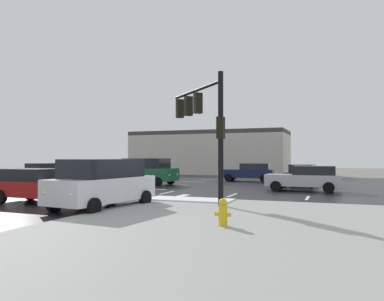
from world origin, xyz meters
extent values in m
plane|color=slate|center=(0.00, 0.00, 0.00)|extent=(120.00, 120.00, 0.00)
cube|color=#232326|center=(0.00, 0.00, 0.01)|extent=(44.00, 44.00, 0.02)
cube|color=#9E9E99|center=(12.00, -12.00, 0.07)|extent=(18.00, 18.00, 0.14)
cube|color=white|center=(5.00, -4.00, 0.17)|extent=(4.00, 1.60, 0.06)
cube|color=silver|center=(0.00, -10.00, 0.02)|extent=(2.00, 0.15, 0.01)
cube|color=silver|center=(0.00, -6.00, 0.02)|extent=(2.00, 0.15, 0.01)
cube|color=silver|center=(0.00, -2.00, 0.02)|extent=(2.00, 0.15, 0.01)
cube|color=silver|center=(0.00, 2.00, 0.02)|extent=(2.00, 0.15, 0.01)
cube|color=silver|center=(0.00, 6.00, 0.02)|extent=(2.00, 0.15, 0.01)
cube|color=silver|center=(0.00, 10.00, 0.02)|extent=(2.00, 0.15, 0.01)
cube|color=silver|center=(0.00, 14.00, 0.02)|extent=(2.00, 0.15, 0.01)
cube|color=silver|center=(0.00, 18.00, 0.02)|extent=(2.00, 0.15, 0.01)
cube|color=silver|center=(-10.00, 0.00, 0.02)|extent=(0.15, 2.00, 0.01)
cube|color=silver|center=(-6.00, 0.00, 0.02)|extent=(0.15, 2.00, 0.01)
cube|color=silver|center=(-2.00, 0.00, 0.02)|extent=(0.15, 2.00, 0.01)
cube|color=silver|center=(2.00, 0.00, 0.02)|extent=(0.15, 2.00, 0.01)
cube|color=silver|center=(6.00, 0.00, 0.02)|extent=(0.15, 2.00, 0.01)
cube|color=silver|center=(10.00, 0.00, 0.02)|extent=(0.15, 2.00, 0.01)
cube|color=silver|center=(3.50, -4.00, 0.02)|extent=(0.45, 7.00, 0.01)
cylinder|color=black|center=(6.96, -5.50, 2.90)|extent=(0.22, 0.22, 5.52)
cylinder|color=black|center=(5.24, -3.81, 5.26)|extent=(3.53, 3.48, 0.14)
cube|color=black|center=(5.41, -3.98, 4.64)|extent=(0.45, 0.45, 0.95)
sphere|color=red|center=(5.30, -3.87, 4.92)|extent=(0.20, 0.20, 0.20)
cube|color=black|center=(4.64, -3.22, 4.64)|extent=(0.45, 0.45, 0.95)
sphere|color=red|center=(4.53, -3.11, 4.92)|extent=(0.20, 0.20, 0.20)
cube|color=black|center=(3.87, -2.46, 4.64)|extent=(0.45, 0.45, 0.95)
sphere|color=red|center=(3.75, -2.35, 4.92)|extent=(0.20, 0.20, 0.20)
cube|color=black|center=(6.96, -5.50, 3.34)|extent=(0.28, 0.36, 0.90)
cylinder|color=gold|center=(8.29, -9.79, 0.44)|extent=(0.26, 0.26, 0.60)
sphere|color=gold|center=(8.29, -9.79, 0.81)|extent=(0.25, 0.25, 0.25)
cylinder|color=gold|center=(8.11, -9.79, 0.47)|extent=(0.12, 0.11, 0.11)
cylinder|color=gold|center=(8.47, -9.79, 0.47)|extent=(0.12, 0.11, 0.11)
cube|color=beige|center=(-3.86, 26.15, 2.48)|extent=(19.70, 8.00, 4.96)
cube|color=#3F3D3A|center=(-3.86, 26.15, 5.21)|extent=(19.70, 8.00, 0.50)
cube|color=#B7BABF|center=(9.47, 4.00, 0.70)|extent=(4.52, 1.84, 0.70)
cube|color=black|center=(10.14, 3.99, 1.33)|extent=(2.49, 1.68, 0.55)
cylinder|color=black|center=(7.93, 3.11, 0.35)|extent=(0.66, 0.23, 0.66)
cylinder|color=black|center=(7.95, 4.91, 0.35)|extent=(0.66, 0.23, 0.66)
cylinder|color=black|center=(10.99, 3.09, 0.35)|extent=(0.66, 0.23, 0.66)
cylinder|color=black|center=(11.01, 4.88, 0.35)|extent=(0.66, 0.23, 0.66)
sphere|color=white|center=(7.26, 3.44, 0.70)|extent=(0.18, 0.18, 0.18)
sphere|color=white|center=(7.27, 4.59, 0.70)|extent=(0.18, 0.18, 0.18)
cube|color=black|center=(9.04, 8.17, 0.70)|extent=(2.04, 4.59, 0.70)
cube|color=black|center=(9.07, 8.85, 1.33)|extent=(1.79, 2.56, 0.55)
cylinder|color=black|center=(9.85, 6.59, 0.35)|extent=(0.26, 0.67, 0.66)
cylinder|color=black|center=(8.05, 6.69, 0.35)|extent=(0.26, 0.67, 0.66)
cylinder|color=black|center=(10.02, 9.65, 0.35)|extent=(0.26, 0.67, 0.66)
cylinder|color=black|center=(8.22, 9.75, 0.35)|extent=(0.26, 0.67, 0.66)
sphere|color=white|center=(9.49, 5.94, 0.70)|extent=(0.18, 0.18, 0.18)
sphere|color=white|center=(8.34, 6.01, 0.70)|extent=(0.18, 0.18, 0.18)
cube|color=#195933|center=(-2.32, 5.56, 0.82)|extent=(4.93, 2.30, 0.95)
cube|color=black|center=(-2.32, 5.56, 1.67)|extent=(3.48, 2.04, 0.75)
cylinder|color=black|center=(-0.62, 6.41, 0.35)|extent=(0.67, 0.27, 0.66)
cylinder|color=black|center=(-0.76, 4.47, 0.35)|extent=(0.67, 0.27, 0.66)
cylinder|color=black|center=(-3.87, 6.66, 0.35)|extent=(0.67, 0.27, 0.66)
cylinder|color=black|center=(-4.02, 4.71, 0.35)|extent=(0.67, 0.27, 0.66)
sphere|color=white|center=(0.07, 6.01, 0.82)|extent=(0.18, 0.18, 0.18)
sphere|color=white|center=(-0.02, 4.76, 0.82)|extent=(0.18, 0.18, 0.18)
cube|color=#141E47|center=(4.11, 12.48, 0.70)|extent=(4.60, 2.06, 0.70)
cube|color=black|center=(4.78, 12.52, 1.33)|extent=(2.57, 1.80, 0.55)
cylinder|color=black|center=(2.63, 11.49, 0.35)|extent=(0.67, 0.26, 0.66)
cylinder|color=black|center=(2.53, 13.29, 0.35)|extent=(0.67, 0.26, 0.66)
cylinder|color=black|center=(5.69, 11.67, 0.35)|extent=(0.67, 0.26, 0.66)
cylinder|color=black|center=(5.58, 13.47, 0.35)|extent=(0.67, 0.26, 0.66)
sphere|color=white|center=(1.94, 11.78, 0.70)|extent=(0.18, 0.18, 0.18)
sphere|color=white|center=(1.88, 12.93, 0.70)|extent=(0.18, 0.18, 0.18)
cube|color=white|center=(2.44, -7.22, 0.82)|extent=(2.50, 4.99, 0.95)
cube|color=black|center=(2.44, -7.22, 1.67)|extent=(2.17, 3.55, 0.75)
cylinder|color=black|center=(3.22, -8.95, 0.35)|extent=(0.30, 0.68, 0.66)
cylinder|color=black|center=(1.28, -8.73, 0.35)|extent=(0.30, 0.68, 0.66)
cylinder|color=black|center=(3.60, -5.71, 0.35)|extent=(0.30, 0.68, 0.66)
cylinder|color=black|center=(1.66, -5.49, 0.35)|extent=(0.30, 0.68, 0.66)
sphere|color=white|center=(2.78, -9.63, 0.82)|extent=(0.18, 0.18, 0.18)
sphere|color=white|center=(1.55, -9.48, 0.82)|extent=(0.18, 0.18, 0.18)
cube|color=navy|center=(-13.34, 5.85, 0.70)|extent=(1.83, 4.51, 0.70)
cube|color=black|center=(-13.35, 6.53, 1.33)|extent=(1.67, 2.49, 0.55)
cylinder|color=black|center=(-12.43, 4.33, 0.35)|extent=(0.22, 0.66, 0.66)
cylinder|color=black|center=(-14.23, 4.31, 0.35)|extent=(0.22, 0.66, 0.66)
cylinder|color=black|center=(-12.45, 7.39, 0.35)|extent=(0.22, 0.66, 0.66)
cylinder|color=black|center=(-14.25, 7.37, 0.35)|extent=(0.22, 0.66, 0.66)
sphere|color=white|center=(-12.75, 3.66, 0.70)|extent=(0.18, 0.18, 0.18)
sphere|color=white|center=(-13.90, 3.65, 0.70)|extent=(0.18, 0.18, 0.18)
cube|color=#B21919|center=(-1.16, -6.75, 0.70)|extent=(4.52, 1.85, 0.70)
cube|color=black|center=(-1.83, -6.75, 1.33)|extent=(2.49, 1.68, 0.55)
cylinder|color=black|center=(0.38, -5.87, 0.35)|extent=(0.66, 0.23, 0.66)
cylinder|color=black|center=(0.36, -7.67, 0.35)|extent=(0.66, 0.23, 0.66)
cylinder|color=black|center=(-2.68, -5.84, 0.35)|extent=(0.66, 0.23, 0.66)
cylinder|color=black|center=(-2.70, -7.64, 0.35)|extent=(0.66, 0.23, 0.66)
sphere|color=white|center=(1.05, -6.20, 0.70)|extent=(0.18, 0.18, 0.18)
sphere|color=white|center=(1.04, -7.35, 0.70)|extent=(0.18, 0.18, 0.18)
camera|label=1|loc=(11.32, -20.29, 2.12)|focal=35.12mm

